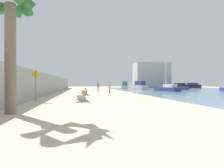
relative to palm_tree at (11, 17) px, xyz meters
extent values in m
plane|color=beige|center=(6.09, 18.94, -5.06)|extent=(120.00, 120.00, 0.00)
cube|color=#9E9E99|center=(-1.41, 18.94, -3.60)|extent=(0.80, 64.00, 2.91)
cube|color=#6B8EA3|center=(30.09, 18.94, -5.04)|extent=(36.00, 68.00, 0.04)
cylinder|color=#7A6651|center=(-0.01, -0.02, -2.18)|extent=(0.54, 0.54, 5.75)
cone|color=#2D6B33|center=(0.48, 0.56, 1.03)|extent=(1.74, 1.60, 1.37)
cone|color=#2D6B33|center=(-0.15, 0.82, 0.82)|extent=(1.92, 0.84, 1.01)
cube|color=#9E9E99|center=(3.67, 5.05, -4.81)|extent=(0.62, 0.26, 0.50)
cube|color=#9E9E99|center=(3.53, 6.44, -4.81)|extent=(0.62, 0.26, 0.50)
cube|color=olive|center=(3.60, 5.74, -4.61)|extent=(0.65, 1.64, 0.06)
cube|color=olive|center=(3.83, 5.76, -4.33)|extent=(0.31, 1.61, 0.50)
cube|color=#9E9E99|center=(3.60, 5.74, -5.02)|extent=(1.29, 2.20, 0.08)
cube|color=#9E9E99|center=(4.04, 13.33, -4.81)|extent=(0.62, 0.26, 0.50)
cube|color=#9E9E99|center=(3.90, 14.72, -4.81)|extent=(0.62, 0.26, 0.50)
cube|color=olive|center=(3.97, 14.02, -4.61)|extent=(0.66, 1.64, 0.06)
cube|color=olive|center=(4.20, 14.05, -4.33)|extent=(0.32, 1.61, 0.50)
cube|color=#9E9E99|center=(3.97, 14.02, -5.02)|extent=(1.31, 2.20, 0.08)
cylinder|color=#B22D33|center=(6.74, 22.77, -4.64)|extent=(0.12, 0.12, 0.84)
cylinder|color=#B22D33|center=(6.68, 22.88, -4.64)|extent=(0.12, 0.12, 0.84)
cube|color=#B22D33|center=(6.71, 22.83, -3.92)|extent=(0.32, 0.37, 0.59)
sphere|color=brown|center=(6.71, 22.83, -3.48)|extent=(0.23, 0.23, 0.23)
cylinder|color=#B22D33|center=(6.82, 22.64, -3.89)|extent=(0.09, 0.09, 0.53)
cylinder|color=#B22D33|center=(6.60, 23.02, -3.89)|extent=(0.09, 0.09, 0.53)
cylinder|color=#B22D33|center=(7.94, 16.95, -4.67)|extent=(0.12, 0.12, 0.78)
cylinder|color=#B22D33|center=(7.99, 16.83, -4.67)|extent=(0.12, 0.12, 0.78)
cube|color=gold|center=(7.96, 16.89, -4.00)|extent=(0.28, 0.36, 0.55)
sphere|color=#936B4C|center=(7.96, 16.89, -3.59)|extent=(0.21, 0.21, 0.21)
cylinder|color=gold|center=(7.89, 17.10, -3.97)|extent=(0.09, 0.09, 0.50)
cylinder|color=gold|center=(8.04, 16.69, -3.97)|extent=(0.09, 0.09, 0.50)
cube|color=beige|center=(17.19, 30.18, -4.46)|extent=(4.10, 5.18, 1.12)
cube|color=navy|center=(17.49, 29.55, -3.38)|extent=(2.35, 2.54, 1.03)
cylinder|color=silver|center=(17.09, 30.39, -1.06)|extent=(0.12, 0.12, 5.68)
cube|color=navy|center=(27.25, 29.67, -4.59)|extent=(4.17, 5.54, 0.86)
cube|color=black|center=(27.62, 28.97, -3.77)|extent=(2.27, 2.67, 0.78)
cube|color=beige|center=(16.86, 41.55, -4.56)|extent=(3.24, 4.56, 0.92)
cube|color=#337060|center=(16.67, 40.96, -3.46)|extent=(1.94, 2.17, 1.28)
cylinder|color=silver|center=(16.93, 41.74, -1.78)|extent=(0.12, 0.12, 4.63)
cube|color=black|center=(39.75, 42.91, -4.44)|extent=(4.73, 7.30, 1.16)
cube|color=navy|center=(40.25, 41.92, -3.55)|extent=(2.43, 3.39, 0.62)
cylinder|color=silver|center=(39.58, 43.24, -1.70)|extent=(0.12, 0.12, 4.33)
cube|color=navy|center=(20.58, 22.24, -4.64)|extent=(3.79, 5.70, 0.76)
cube|color=white|center=(20.84, 21.50, -3.93)|extent=(2.19, 2.70, 0.66)
cylinder|color=silver|center=(20.49, 22.49, -1.43)|extent=(0.12, 0.12, 5.66)
cylinder|color=slate|center=(-0.30, 6.10, -3.72)|extent=(0.08, 0.08, 2.67)
cube|color=yellow|center=(-0.30, 6.10, -2.69)|extent=(0.85, 0.03, 0.85)
cube|color=#ADAAA3|center=(27.74, 46.94, -0.71)|extent=(12.00, 6.00, 8.70)
camera|label=1|loc=(3.66, -9.72, -3.47)|focal=27.38mm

